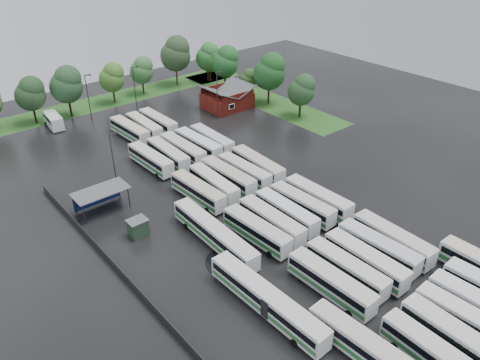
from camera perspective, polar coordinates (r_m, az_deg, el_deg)
ground at (r=67.61m, az=5.27°, el=-6.32°), size 160.00×160.00×0.00m
brick_building at (r=109.21m, az=-1.55°, el=9.72°), size 10.07×8.60×5.39m
wash_shed at (r=73.57m, az=-16.71°, el=-1.50°), size 8.20×4.20×3.58m
utility_hut at (r=67.47m, az=-12.32°, el=-5.68°), size 2.70×2.20×2.62m
grass_strip_north at (r=117.41m, az=-17.01°, el=8.93°), size 80.00×10.00×0.01m
grass_strip_east at (r=115.97m, az=2.37°, el=9.97°), size 10.00×50.00×0.01m
west_fence at (r=62.66m, az=-15.01°, el=-10.13°), size 0.10×50.00×1.20m
bus_r0c0 at (r=53.24m, az=22.57°, el=-19.04°), size 2.72×11.29×3.12m
bus_r0c1 at (r=55.37m, az=24.77°, el=-17.18°), size 2.86×11.87×3.29m
bus_r0c2 at (r=57.83m, az=25.96°, el=-15.22°), size 2.92×11.44×3.16m
bus_r1c0 at (r=57.61m, az=11.03°, el=-12.17°), size 2.67×11.77×3.27m
bus_r1c1 at (r=59.95m, az=12.86°, el=-10.51°), size 2.55×11.35×3.15m
bus_r1c2 at (r=61.71m, az=15.07°, el=-9.43°), size 2.61×11.68×3.24m
bus_r1c3 at (r=64.19m, az=16.50°, el=-7.95°), size 2.79×11.56×3.20m
bus_r1c4 at (r=66.22m, az=18.13°, el=-6.89°), size 2.86×11.81×3.27m
bus_r2c0 at (r=64.66m, az=2.08°, el=-6.20°), size 2.90×11.43×3.16m
bus_r2c1 at (r=66.55m, az=3.85°, el=-5.03°), size 2.52×11.59×3.22m
bus_r2c2 at (r=68.67m, az=5.66°, el=-3.92°), size 2.57×11.32×3.14m
bus_r2c3 at (r=70.68m, az=7.57°, el=-2.96°), size 2.78×11.40×3.15m
bus_r2c4 at (r=72.34m, az=9.47°, el=-2.20°), size 2.68×11.88×3.30m
bus_r3c0 at (r=73.58m, az=-5.12°, el=-1.35°), size 2.86×11.37×3.14m
bus_r3c1 at (r=75.32m, az=-3.23°, el=-0.47°), size 2.91×11.35×3.13m
bus_r3c2 at (r=77.18m, az=-1.47°, el=0.45°), size 2.74×11.74×3.25m
bus_r3c3 at (r=78.76m, az=0.50°, el=1.06°), size 2.64×11.33×3.14m
bus_r3c4 at (r=80.59m, az=2.15°, el=1.83°), size 3.10×11.95×3.30m
bus_r4c0 at (r=84.06m, az=-10.83°, el=2.49°), size 2.73×11.39×3.15m
bus_r4c1 at (r=85.33m, az=-8.77°, el=3.13°), size 2.79×11.46×3.17m
bus_r4c2 at (r=86.61m, az=-7.03°, el=3.74°), size 2.57×11.81×3.28m
bus_r4c3 at (r=88.23m, az=-5.13°, el=4.37°), size 2.85×11.83×3.27m
bus_r4c4 at (r=89.85m, az=-3.47°, el=4.90°), size 2.78×11.52×3.19m
bus_r5c1 at (r=96.38m, az=-13.28°, el=5.94°), size 2.89×11.51×3.18m
bus_r5c2 at (r=97.57m, az=-11.60°, el=6.43°), size 2.70×11.37×3.15m
bus_r5c3 at (r=99.09m, az=-9.98°, el=6.99°), size 2.53×11.46×3.19m
artic_bus_west_a at (r=51.19m, az=16.87°, el=-20.15°), size 3.06×16.91×3.12m
artic_bus_west_b at (r=64.18m, az=-3.13°, el=-6.55°), size 2.87×16.93×3.13m
artic_bus_west_c at (r=54.65m, az=3.30°, el=-14.40°), size 2.75×17.19×3.18m
minibus at (r=106.25m, az=-21.78°, el=6.77°), size 3.05×6.82×2.90m
tree_north_1 at (r=108.46m, az=-24.15°, el=9.63°), size 6.24×6.24×10.34m
tree_north_2 at (r=108.94m, az=-20.36°, el=10.90°), size 6.95×6.95×11.52m
tree_north_3 at (r=114.70m, az=-15.30°, el=12.01°), size 5.86×5.86×9.71m
tree_north_4 at (r=119.27m, az=-11.85°, el=13.01°), size 5.67×5.67×9.40m
tree_north_5 at (r=124.12m, az=-7.81°, el=15.06°), size 7.67×7.67×12.70m
tree_north_6 at (r=126.80m, az=-3.90°, el=14.84°), size 6.18×6.18×10.24m
tree_east_0 at (r=103.49m, az=7.60°, el=10.88°), size 5.88×5.88×9.74m
tree_east_1 at (r=110.17m, az=3.71°, el=13.10°), size 7.29×7.29×12.08m
tree_east_2 at (r=114.66m, az=1.01°, el=12.21°), size 4.38×4.37×7.23m
tree_east_3 at (r=119.82m, az=-1.74°, el=14.27°), size 6.75×6.75×11.17m
tree_east_4 at (r=126.54m, az=-3.60°, el=14.41°), size 5.38×5.38×8.90m
lamp_post_ne at (r=101.38m, az=-2.73°, el=10.62°), size 1.63×0.32×10.57m
lamp_post_nw at (r=76.21m, az=-15.12°, el=2.53°), size 1.60×0.31×10.36m
lamp_post_back_w at (r=105.80m, az=-18.00°, el=9.88°), size 1.56×0.30×10.14m
lamp_post_back_e at (r=108.82m, az=-12.68°, el=11.16°), size 1.56×0.30×10.11m
puddle_0 at (r=58.74m, az=21.17°, el=-15.46°), size 3.57×3.57×0.01m
puddle_1 at (r=64.53m, az=23.80°, el=-11.35°), size 4.23×4.23×0.01m
puddle_2 at (r=62.19m, az=-1.21°, el=-9.95°), size 6.65×6.65×0.01m
puddle_3 at (r=70.30m, az=11.66°, el=-5.29°), size 3.55×3.55×0.01m
puddle_4 at (r=70.98m, az=24.42°, el=-7.34°), size 2.62×2.62×0.01m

